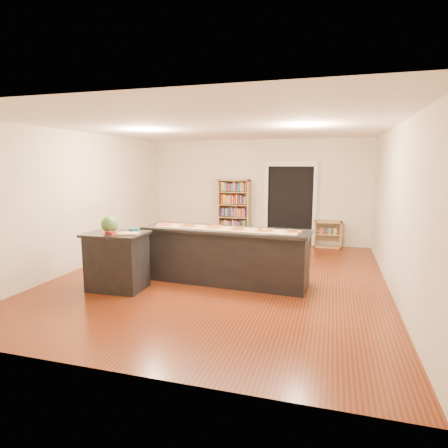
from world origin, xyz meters
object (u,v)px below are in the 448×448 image
(side_counter, at_px, (117,261))
(waste_bin, at_px, (250,237))
(watermelon, at_px, (110,224))
(bookshelf, at_px, (234,211))
(low_shelf, at_px, (328,234))
(kitchen_island, at_px, (225,255))

(side_counter, distance_m, waste_bin, 4.48)
(side_counter, distance_m, watermelon, 0.64)
(bookshelf, xyz_separation_m, low_shelf, (2.52, 0.01, -0.52))
(bookshelf, bearing_deg, kitchen_island, -77.84)
(low_shelf, xyz_separation_m, watermelon, (-3.53, -4.47, 0.79))
(kitchen_island, distance_m, bookshelf, 3.67)
(side_counter, xyz_separation_m, bookshelf, (0.91, 4.45, 0.37))
(low_shelf, distance_m, watermelon, 5.75)
(waste_bin, xyz_separation_m, watermelon, (-1.50, -4.26, 0.94))
(waste_bin, distance_m, watermelon, 4.61)
(low_shelf, bearing_deg, side_counter, -127.55)
(kitchen_island, xyz_separation_m, waste_bin, (-0.28, 3.37, -0.31))
(kitchen_island, relative_size, waste_bin, 7.88)
(kitchen_island, bearing_deg, bookshelf, 105.58)
(kitchen_island, bearing_deg, side_counter, -148.85)
(kitchen_island, height_order, low_shelf, kitchen_island)
(kitchen_island, relative_size, low_shelf, 4.38)
(side_counter, height_order, watermelon, watermelon)
(side_counter, height_order, low_shelf, side_counter)
(watermelon, bearing_deg, bookshelf, 77.19)
(side_counter, xyz_separation_m, watermelon, (-0.11, -0.01, 0.63))
(kitchen_island, relative_size, watermelon, 10.62)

